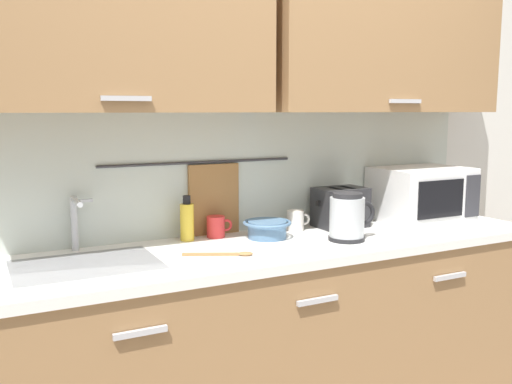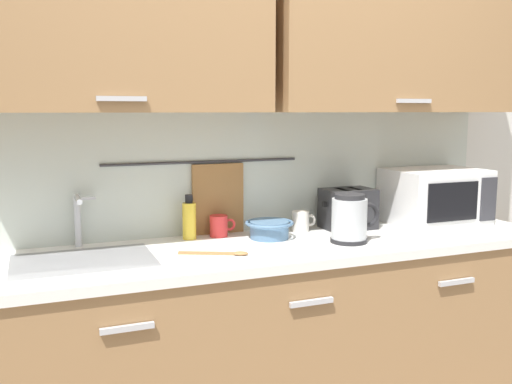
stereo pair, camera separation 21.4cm
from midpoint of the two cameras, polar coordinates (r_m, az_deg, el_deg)
counter_unit at (r=2.53m, az=-0.54°, el=-15.03°), size 2.53×0.64×0.90m
back_wall_assembly at (r=2.54m, az=-2.74°, el=9.72°), size 3.70×0.41×2.50m
sink_faucet at (r=2.36m, az=-20.40°, el=-2.35°), size 0.09×0.17×0.22m
microwave at (r=2.96m, az=14.48°, el=-0.20°), size 0.46×0.35×0.27m
electric_kettle at (r=2.43m, az=6.85°, el=-2.59°), size 0.23×0.16×0.21m
dish_soap_bottle at (r=2.45m, az=-9.53°, el=-2.92°), size 0.06×0.06×0.20m
mug_near_sink at (r=2.50m, az=-6.51°, el=-3.54°), size 0.12×0.08×0.09m
mixing_bowl at (r=2.47m, az=-1.44°, el=-3.72°), size 0.21×0.21×0.08m
toaster at (r=2.72m, az=6.35°, el=-1.54°), size 0.26×0.17×0.19m
mug_by_kettle at (r=2.62m, az=1.73°, el=-2.93°), size 0.12×0.08×0.09m
wooden_spoon at (r=2.19m, az=-5.84°, el=-6.33°), size 0.26×0.15×0.01m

